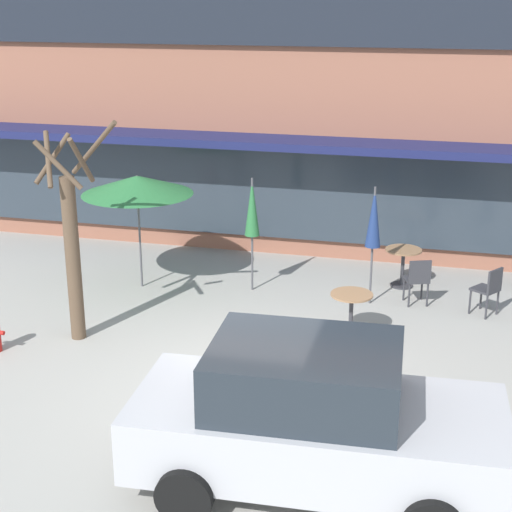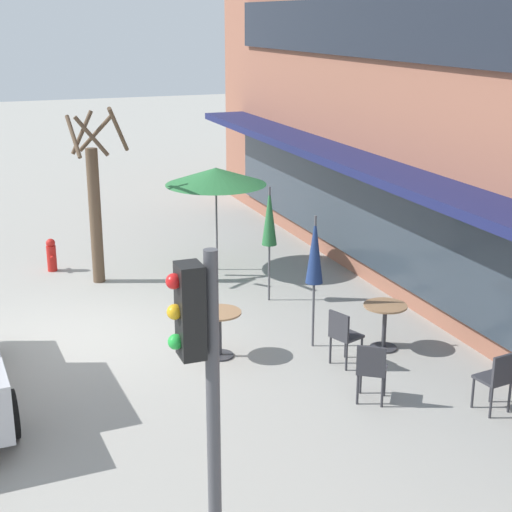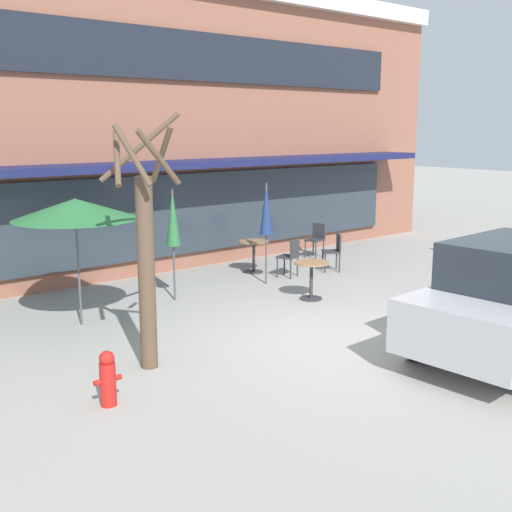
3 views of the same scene
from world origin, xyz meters
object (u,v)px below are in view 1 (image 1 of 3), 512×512
object	(u,v)px
patio_umbrella_cream_folded	(252,208)
parked_sedan	(314,419)
patio_umbrella_corner_open	(374,218)
cafe_chair_0	(418,278)
cafe_chair_1	(489,288)
cafe_table_streetside	(351,307)
street_tree	(72,242)
cafe_table_near_wall	(403,261)
patio_umbrella_green_folded	(137,185)

from	to	relation	value
patio_umbrella_cream_folded	parked_sedan	size ratio (longest dim) A/B	0.51
patio_umbrella_corner_open	cafe_chair_0	world-z (taller)	patio_umbrella_corner_open
cafe_chair_0	cafe_chair_1	xyz separation A→B (m)	(1.24, -0.19, 0.00)
cafe_table_streetside	street_tree	bearing A→B (deg)	-165.34
patio_umbrella_cream_folded	street_tree	bearing A→B (deg)	-128.38
cafe_table_near_wall	patio_umbrella_corner_open	bearing A→B (deg)	-116.00
cafe_chair_0	cafe_table_streetside	bearing A→B (deg)	-120.47
cafe_table_near_wall	patio_umbrella_cream_folded	bearing A→B (deg)	-161.99
cafe_table_streetside	parked_sedan	size ratio (longest dim) A/B	0.18
patio_umbrella_cream_folded	patio_umbrella_corner_open	size ratio (longest dim) A/B	1.00
cafe_chair_1	street_tree	xyz separation A→B (m)	(-6.58, -2.62, 1.13)
cafe_table_near_wall	parked_sedan	xyz separation A→B (m)	(-0.52, -6.85, 0.36)
cafe_table_streetside	cafe_table_near_wall	bearing A→B (deg)	75.82
patio_umbrella_cream_folded	street_tree	world-z (taller)	street_tree
patio_umbrella_cream_folded	cafe_chair_0	distance (m)	3.30
patio_umbrella_green_folded	patio_umbrella_corner_open	size ratio (longest dim) A/B	1.00
street_tree	patio_umbrella_corner_open	bearing A→B (deg)	30.85
cafe_table_near_wall	cafe_chair_1	size ratio (longest dim) A/B	0.85
patio_umbrella_cream_folded	parked_sedan	bearing A→B (deg)	-69.22
patio_umbrella_cream_folded	patio_umbrella_corner_open	xyz separation A→B (m)	(2.27, -0.13, 0.00)
cafe_chair_1	patio_umbrella_corner_open	bearing A→B (deg)	178.14
cafe_chair_1	patio_umbrella_green_folded	bearing A→B (deg)	-178.71
cafe_table_near_wall	street_tree	size ratio (longest dim) A/B	0.21
cafe_table_streetside	patio_umbrella_green_folded	size ratio (longest dim) A/B	0.35
cafe_table_near_wall	patio_umbrella_corner_open	xyz separation A→B (m)	(-0.50, -1.03, 1.11)
parked_sedan	street_tree	world-z (taller)	street_tree
cafe_table_streetside	cafe_chair_1	size ratio (longest dim) A/B	0.85
cafe_table_near_wall	cafe_chair_1	xyz separation A→B (m)	(1.57, -1.10, 0.01)
cafe_chair_1	cafe_chair_0	bearing A→B (deg)	171.35
patio_umbrella_corner_open	cafe_chair_0	distance (m)	1.39
cafe_table_near_wall	cafe_table_streetside	xyz separation A→B (m)	(-0.65, -2.59, 0.00)
patio_umbrella_green_folded	patio_umbrella_corner_open	distance (m)	4.43
cafe_chair_0	street_tree	distance (m)	6.14
parked_sedan	cafe_chair_0	bearing A→B (deg)	81.86
patio_umbrella_corner_open	cafe_chair_1	size ratio (longest dim) A/B	2.47
cafe_table_near_wall	parked_sedan	bearing A→B (deg)	-94.32
patio_umbrella_green_folded	cafe_chair_0	world-z (taller)	patio_umbrella_green_folded
cafe_table_streetside	cafe_chair_0	distance (m)	1.94
cafe_chair_1	parked_sedan	distance (m)	6.13
cafe_chair_0	street_tree	xyz separation A→B (m)	(-5.34, -2.81, 1.13)
cafe_table_near_wall	street_tree	bearing A→B (deg)	-143.38
cafe_table_streetside	street_tree	size ratio (longest dim) A/B	0.21
cafe_chair_1	parked_sedan	bearing A→B (deg)	-109.96
cafe_chair_1	street_tree	size ratio (longest dim) A/B	0.25
parked_sedan	cafe_table_streetside	bearing A→B (deg)	91.82
patio_umbrella_cream_folded	street_tree	xyz separation A→B (m)	(-2.24, -2.82, 0.03)
cafe_table_near_wall	cafe_chair_0	bearing A→B (deg)	-70.02
patio_umbrella_corner_open	parked_sedan	world-z (taller)	patio_umbrella_corner_open
patio_umbrella_green_folded	patio_umbrella_cream_folded	world-z (taller)	same
patio_umbrella_corner_open	street_tree	size ratio (longest dim) A/B	0.61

